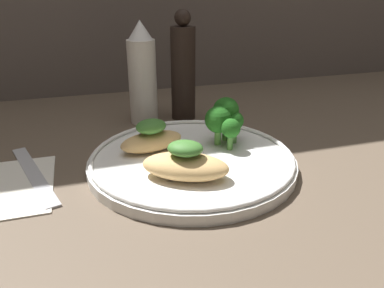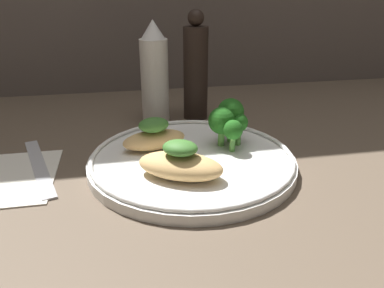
# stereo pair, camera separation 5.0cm
# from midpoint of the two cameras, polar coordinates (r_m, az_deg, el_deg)

# --- Properties ---
(ground_plane) EXTENTS (1.80, 1.80, 0.01)m
(ground_plane) POSITION_cam_midpoint_polar(r_m,az_deg,el_deg) (0.52, -2.78, -4.01)
(ground_plane) COLOR brown
(plate) EXTENTS (0.28, 0.28, 0.02)m
(plate) POSITION_cam_midpoint_polar(r_m,az_deg,el_deg) (0.51, -2.81, -2.53)
(plate) COLOR white
(plate) RESTS_ON ground_plane
(grilled_meat_front) EXTENTS (0.12, 0.10, 0.05)m
(grilled_meat_front) POSITION_cam_midpoint_polar(r_m,az_deg,el_deg) (0.45, -4.20, -3.14)
(grilled_meat_front) COLOR tan
(grilled_meat_front) RESTS_ON plate
(grilled_meat_middle) EXTENTS (0.10, 0.06, 0.05)m
(grilled_meat_middle) POSITION_cam_midpoint_polar(r_m,az_deg,el_deg) (0.53, -8.88, 0.83)
(grilled_meat_middle) COLOR tan
(grilled_meat_middle) RESTS_ON plate
(broccoli_bunch) EXTENTS (0.06, 0.07, 0.07)m
(broccoli_bunch) POSITION_cam_midpoint_polar(r_m,az_deg,el_deg) (0.54, 2.40, 3.88)
(broccoli_bunch) COLOR #569942
(broccoli_bunch) RESTS_ON plate
(sauce_bottle) EXTENTS (0.05, 0.05, 0.18)m
(sauce_bottle) POSITION_cam_midpoint_polar(r_m,az_deg,el_deg) (0.67, -9.75, 10.24)
(sauce_bottle) COLOR white
(sauce_bottle) RESTS_ON ground_plane
(pepper_grinder) EXTENTS (0.04, 0.04, 0.19)m
(pepper_grinder) POSITION_cam_midpoint_polar(r_m,az_deg,el_deg) (0.68, -3.50, 11.10)
(pepper_grinder) COLOR black
(pepper_grinder) RESTS_ON ground_plane
(fork) EXTENTS (0.07, 0.19, 0.01)m
(fork) POSITION_cam_midpoint_polar(r_m,az_deg,el_deg) (0.55, -25.49, -4.12)
(fork) COLOR #B2B2B7
(fork) RESTS_ON ground_plane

